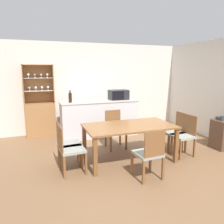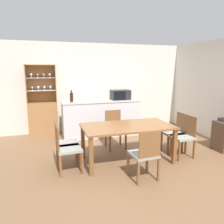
# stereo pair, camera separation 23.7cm
# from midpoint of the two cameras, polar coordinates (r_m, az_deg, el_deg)

# --- Properties ---
(ground_plane) EXTENTS (18.00, 18.00, 0.00)m
(ground_plane) POSITION_cam_midpoint_polar(r_m,az_deg,el_deg) (4.47, 6.99, -12.83)
(ground_plane) COLOR brown
(wall_back) EXTENTS (6.80, 0.06, 2.55)m
(wall_back) POSITION_cam_midpoint_polar(r_m,az_deg,el_deg) (6.60, -2.09, 6.46)
(wall_back) COLOR silver
(wall_back) RESTS_ON ground_plane
(kitchen_counter) EXTENTS (2.10, 0.60, 0.98)m
(kitchen_counter) POSITION_cam_midpoint_polar(r_m,az_deg,el_deg) (5.99, -1.73, -1.61)
(kitchen_counter) COLOR silver
(kitchen_counter) RESTS_ON ground_plane
(display_cabinet) EXTENTS (0.77, 0.37, 1.93)m
(display_cabinet) POSITION_cam_midpoint_polar(r_m,az_deg,el_deg) (6.27, -16.54, -0.55)
(display_cabinet) COLOR #A37042
(display_cabinet) RESTS_ON ground_plane
(dining_table) EXTENTS (1.75, 0.95, 0.73)m
(dining_table) POSITION_cam_midpoint_polar(r_m,az_deg,el_deg) (4.31, 5.58, -4.63)
(dining_table) COLOR brown
(dining_table) RESTS_ON ground_plane
(dining_chair_side_left_far) EXTENTS (0.43, 0.43, 0.87)m
(dining_chair_side_left_far) POSITION_cam_midpoint_polar(r_m,az_deg,el_deg) (4.22, -10.58, -8.02)
(dining_chair_side_left_far) COLOR #999E93
(dining_chair_side_left_far) RESTS_ON ground_plane
(dining_chair_head_far) EXTENTS (0.41, 0.41, 0.87)m
(dining_chair_head_far) POSITION_cam_midpoint_polar(r_m,az_deg,el_deg) (5.08, 2.08, -4.52)
(dining_chair_head_far) COLOR #999E93
(dining_chair_head_far) RESTS_ON ground_plane
(dining_chair_head_near) EXTENTS (0.44, 0.44, 0.87)m
(dining_chair_head_near) POSITION_cam_midpoint_polar(r_m,az_deg,el_deg) (3.70, 10.38, -10.83)
(dining_chair_head_near) COLOR #999E93
(dining_chair_head_near) RESTS_ON ground_plane
(dining_chair_side_right_far) EXTENTS (0.43, 0.43, 0.87)m
(dining_chair_side_right_far) POSITION_cam_midpoint_polar(r_m,az_deg,el_deg) (5.05, 17.57, -5.15)
(dining_chair_side_right_far) COLOR #999E93
(dining_chair_side_right_far) RESTS_ON ground_plane
(dining_chair_side_right_near) EXTENTS (0.44, 0.44, 0.87)m
(dining_chair_side_right_near) POSITION_cam_midpoint_polar(r_m,az_deg,el_deg) (4.83, 19.47, -6.01)
(dining_chair_side_right_near) COLOR #999E93
(dining_chair_side_right_near) RESTS_ON ground_plane
(dining_chair_side_left_near) EXTENTS (0.44, 0.44, 0.87)m
(dining_chair_side_left_near) POSITION_cam_midpoint_polar(r_m,az_deg,el_deg) (3.95, -10.09, -9.35)
(dining_chair_side_left_near) COLOR #999E93
(dining_chair_side_left_near) RESTS_ON ground_plane
(microwave) EXTENTS (0.52, 0.35, 0.27)m
(microwave) POSITION_cam_midpoint_polar(r_m,az_deg,el_deg) (6.05, 3.29, 4.51)
(microwave) COLOR #232328
(microwave) RESTS_ON kitchen_counter
(wine_bottle) EXTENTS (0.08, 0.08, 0.31)m
(wine_bottle) POSITION_cam_midpoint_polar(r_m,az_deg,el_deg) (5.64, -9.34, 3.82)
(wine_bottle) COLOR black
(wine_bottle) RESTS_ON kitchen_counter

